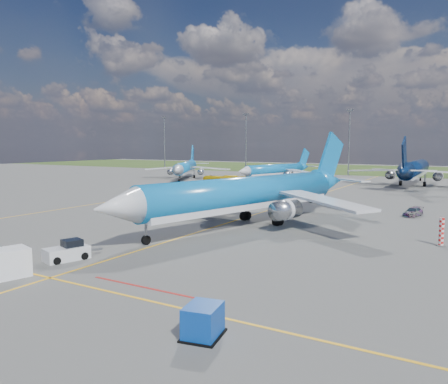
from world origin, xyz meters
The scene contains 16 objects.
ground centered at (0.00, 0.00, 0.00)m, with size 400.00×400.00×0.00m, color #50504E.
grass_strip centered at (0.00, 150.00, 0.00)m, with size 400.00×80.00×0.01m, color #2D4719.
taxiway_lines centered at (0.17, 27.70, 0.01)m, with size 60.25×160.00×0.02m.
floodlight_masts centered at (10.00, 110.00, 12.56)m, with size 202.20×0.50×22.70m.
warning_post centered at (26.00, 8.00, 1.50)m, with size 0.50×0.50×3.00m, color red.
bg_jet_nw centered at (-49.90, 69.14, 0.00)m, with size 29.23×38.37×10.05m, color #0D73C0, non-canonical shape.
bg_jet_nnw centered at (-23.09, 77.05, 0.00)m, with size 26.73×35.09×9.19m, color #0D73C0, non-canonical shape.
bg_jet_n centered at (14.48, 81.88, 0.00)m, with size 35.11×46.09×12.07m, color #06193A, non-canonical shape.
main_airliner centered at (3.02, 7.89, 0.00)m, with size 35.60×46.73×12.24m, color #0D73C0, non-canonical shape.
pushback_tug centered at (-3.28, -15.47, 0.74)m, with size 3.08×5.50×1.83m.
uld_container centered at (16.32, -22.78, 0.89)m, with size 1.79×2.23×1.79m, color #0B3EA1.
apron_bus centered at (-24.26, 49.84, 1.55)m, with size 2.60×11.12×3.10m, color gold.
service_car_a centered at (-12.02, 20.92, 0.61)m, with size 1.44×3.57×1.22m, color #999999.
service_car_b centered at (4.70, 33.97, 0.64)m, with size 2.12×4.60×1.28m, color #999999.
service_car_c centered at (20.94, 27.22, 0.63)m, with size 1.77×4.37×1.27m, color #999999.
baggage_tug_c centered at (-1.76, 36.80, 0.46)m, with size 2.41×4.48×0.97m.
Camera 1 is at (28.97, -42.14, 10.54)m, focal length 35.00 mm.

